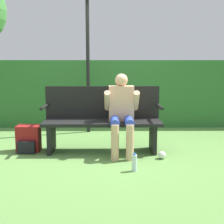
% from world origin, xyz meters
% --- Properties ---
extents(ground_plane, '(40.00, 40.00, 0.00)m').
position_xyz_m(ground_plane, '(0.00, 0.00, 0.00)').
color(ground_plane, '#5B8942').
extents(hedge_back, '(12.00, 0.41, 1.42)m').
position_xyz_m(hedge_back, '(0.00, 2.00, 0.71)').
color(hedge_back, '#2D662D').
rests_on(hedge_back, ground).
extents(park_bench, '(1.81, 0.52, 1.00)m').
position_xyz_m(park_bench, '(0.00, 0.08, 0.50)').
color(park_bench, black).
rests_on(park_bench, ground).
extents(person_seated, '(0.52, 0.66, 1.20)m').
position_xyz_m(person_seated, '(0.29, -0.08, 0.67)').
color(person_seated, '#DBA884').
rests_on(person_seated, ground).
extents(backpack, '(0.35, 0.32, 0.40)m').
position_xyz_m(backpack, '(-1.15, 0.02, 0.19)').
color(backpack, maroon).
rests_on(backpack, ground).
extents(water_bottle, '(0.06, 0.06, 0.24)m').
position_xyz_m(water_bottle, '(0.43, -0.90, 0.11)').
color(water_bottle, silver).
rests_on(water_bottle, ground).
extents(signpost, '(0.30, 0.09, 2.82)m').
position_xyz_m(signpost, '(-0.30, 1.40, 1.53)').
color(signpost, black).
rests_on(signpost, ground).
extents(parked_car, '(4.63, 2.47, 1.23)m').
position_xyz_m(parked_car, '(3.55, 11.12, 0.60)').
color(parked_car, black).
rests_on(parked_car, ground).
extents(litter_crumple, '(0.11, 0.11, 0.11)m').
position_xyz_m(litter_crumple, '(0.87, -0.39, 0.06)').
color(litter_crumple, silver).
rests_on(litter_crumple, ground).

